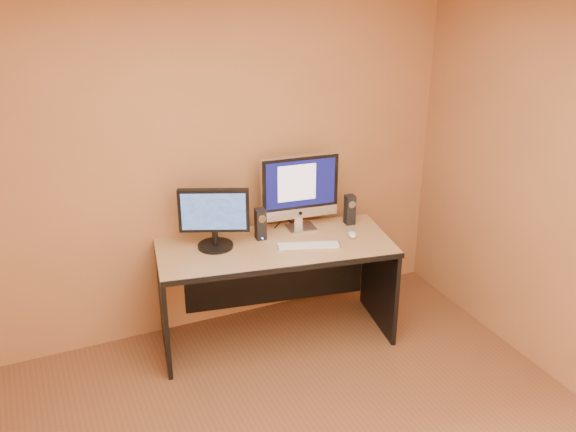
{
  "coord_description": "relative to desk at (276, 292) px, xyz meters",
  "views": [
    {
      "loc": [
        -1.16,
        -2.27,
        2.78
      ],
      "look_at": [
        0.5,
        1.46,
        1.03
      ],
      "focal_mm": 40.0,
      "sensor_mm": 36.0,
      "label": 1
    }
  ],
  "objects": [
    {
      "name": "speaker_left",
      "position": [
        -0.06,
        0.14,
        0.5
      ],
      "size": [
        0.08,
        0.08,
        0.23
      ],
      "primitive_type": null,
      "rotation": [
        0.0,
        0.0,
        -0.06
      ],
      "color": "black",
      "rests_on": "desk"
    },
    {
      "name": "speaker_right",
      "position": [
        0.67,
        0.12,
        0.5
      ],
      "size": [
        0.08,
        0.08,
        0.23
      ],
      "primitive_type": null,
      "rotation": [
        0.0,
        0.0,
        -0.1
      ],
      "color": "black",
      "rests_on": "desk"
    },
    {
      "name": "walls",
      "position": [
        -0.44,
        -1.56,
        0.91
      ],
      "size": [
        4.0,
        4.0,
        2.6
      ],
      "primitive_type": null,
      "color": "#A66B43",
      "rests_on": "ground"
    },
    {
      "name": "keyboard",
      "position": [
        0.2,
        -0.13,
        0.4
      ],
      "size": [
        0.47,
        0.27,
        0.02
      ],
      "primitive_type": "cube",
      "rotation": [
        0.0,
        0.0,
        -0.34
      ],
      "color": "silver",
      "rests_on": "desk"
    },
    {
      "name": "cable_a",
      "position": [
        0.27,
        0.31,
        0.39
      ],
      "size": [
        0.03,
        0.23,
        0.01
      ],
      "primitive_type": "cylinder",
      "rotation": [
        1.57,
        0.0,
        0.1
      ],
      "color": "black",
      "rests_on": "desk"
    },
    {
      "name": "second_monitor",
      "position": [
        -0.4,
        0.14,
        0.61
      ],
      "size": [
        0.56,
        0.43,
        0.44
      ],
      "primitive_type": null,
      "rotation": [
        0.0,
        0.0,
        -0.4
      ],
      "color": "black",
      "rests_on": "desk"
    },
    {
      "name": "mouse",
      "position": [
        0.57,
        -0.1,
        0.41
      ],
      "size": [
        0.09,
        0.12,
        0.04
      ],
      "primitive_type": "ellipsoid",
      "rotation": [
        0.0,
        0.0,
        -0.3
      ],
      "color": "white",
      "rests_on": "desk"
    },
    {
      "name": "desk",
      "position": [
        0.0,
        0.0,
        0.0
      ],
      "size": [
        1.78,
        1.0,
        0.78
      ],
      "primitive_type": null,
      "rotation": [
        0.0,
        0.0,
        -0.17
      ],
      "color": "#AA7F55",
      "rests_on": "ground"
    },
    {
      "name": "imac",
      "position": [
        0.29,
        0.19,
        0.68
      ],
      "size": [
        0.62,
        0.28,
        0.58
      ],
      "primitive_type": null,
      "rotation": [
        0.0,
        0.0,
        -0.11
      ],
      "color": "silver",
      "rests_on": "desk"
    },
    {
      "name": "cable_b",
      "position": [
        0.17,
        0.33,
        0.39
      ],
      "size": [
        0.14,
        0.14,
        0.01
      ],
      "primitive_type": "cylinder",
      "rotation": [
        1.57,
        0.0,
        -0.75
      ],
      "color": "black",
      "rests_on": "desk"
    }
  ]
}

